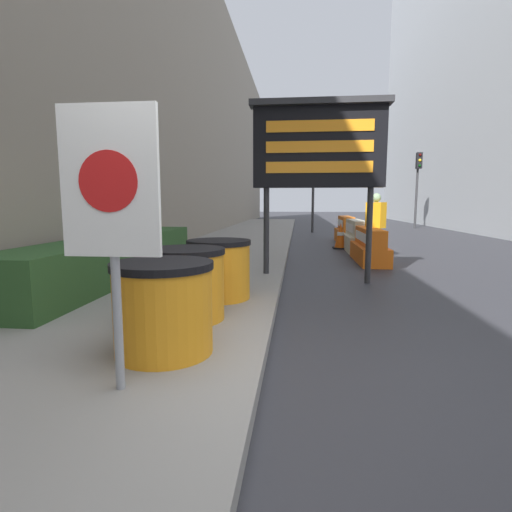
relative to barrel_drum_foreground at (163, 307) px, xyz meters
The scene contains 17 objects.
ground_plane 1.04m from the barrel_drum_foreground, 21.56° to the right, with size 120.00×120.00×0.00m, color #2D2D33.
sidewalk_left 1.02m from the barrel_drum_foreground, 158.70° to the right, with size 3.37×56.00×0.14m.
building_left_facade 11.02m from the barrel_drum_foreground, 106.11° to the left, with size 0.40×50.40×10.90m.
hedge_strip 3.76m from the barrel_drum_foreground, 120.97° to the left, with size 0.90×5.55×0.69m.
barrel_drum_foreground is the anchor object (origin of this frame).
barrel_drum_middle 0.97m from the barrel_drum_foreground, 94.87° to the left, with size 0.83×0.83×0.76m.
barrel_drum_back 1.94m from the barrel_drum_foreground, 87.69° to the left, with size 0.83×0.83×0.76m.
warning_sign 1.11m from the barrel_drum_foreground, 96.47° to the right, with size 0.64×0.08×1.84m.
message_board 4.47m from the barrel_drum_foreground, 69.67° to the left, with size 2.32×0.36×3.06m.
jersey_barrier_orange_far 6.97m from the barrel_drum_foreground, 66.64° to the left, with size 0.62×2.13×0.80m.
jersey_barrier_cream 9.09m from the barrel_drum_foreground, 72.31° to the left, with size 0.59×2.02×0.89m.
jersey_barrier_orange_near 11.51m from the barrel_drum_foreground, 76.11° to the left, with size 0.62×1.95×0.91m.
traffic_cone_near 11.53m from the barrel_drum_foreground, 73.75° to the left, with size 0.32×0.32×0.57m.
traffic_cone_mid 9.43m from the barrel_drum_foreground, 75.39° to the left, with size 0.44×0.44×0.79m.
traffic_light_near_curb 15.99m from the barrel_drum_foreground, 83.58° to the left, with size 0.28×0.44×4.15m.
traffic_light_far_side 20.94m from the barrel_drum_foreground, 69.02° to the left, with size 0.28×0.45×4.03m.
pedestrian_worker 7.40m from the barrel_drum_foreground, 66.46° to the left, with size 0.48×0.48×1.61m.
Camera 1 is at (0.26, -2.77, 1.38)m, focal length 28.00 mm.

